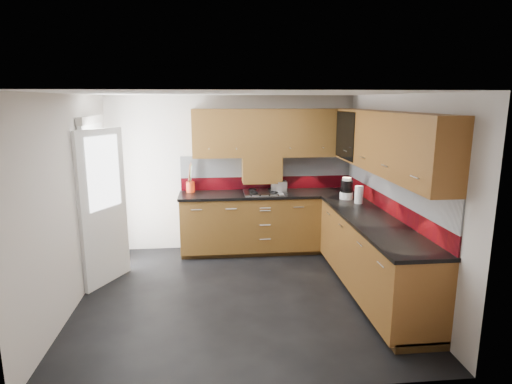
{
  "coord_description": "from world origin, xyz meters",
  "views": [
    {
      "loc": [
        -0.3,
        -4.83,
        2.33
      ],
      "look_at": [
        0.26,
        0.65,
        1.14
      ],
      "focal_mm": 30.0,
      "sensor_mm": 36.0,
      "label": 1
    }
  ],
  "objects": [
    {
      "name": "orange_cloth",
      "position": [
        1.64,
        1.08,
        0.95
      ],
      "size": [
        0.15,
        0.13,
        0.01
      ],
      "primitive_type": "cube",
      "rotation": [
        0.0,
        0.0,
        0.11
      ],
      "color": "#DA5518",
      "rests_on": "countertop"
    },
    {
      "name": "food_processor",
      "position": [
        1.59,
        0.97,
        1.08
      ],
      "size": [
        0.19,
        0.19,
        0.31
      ],
      "color": "white",
      "rests_on": "countertop"
    },
    {
      "name": "room",
      "position": [
        0.0,
        0.0,
        1.5
      ],
      "size": [
        4.0,
        3.8,
        2.64
      ],
      "color": "black"
    },
    {
      "name": "paper_towel",
      "position": [
        1.68,
        0.71,
        1.06
      ],
      "size": [
        0.15,
        0.15,
        0.24
      ],
      "primitive_type": "cylinder",
      "rotation": [
        0.0,
        0.0,
        -0.32
      ],
      "color": "white",
      "rests_on": "countertop"
    },
    {
      "name": "glass_cabinet",
      "position": [
        1.71,
        1.07,
        1.87
      ],
      "size": [
        0.32,
        0.8,
        0.66
      ],
      "color": "black",
      "rests_on": "room"
    },
    {
      "name": "gas_hob",
      "position": [
        0.45,
        1.47,
        0.95
      ],
      "size": [
        0.58,
        0.51,
        0.04
      ],
      "color": "silver",
      "rests_on": "countertop"
    },
    {
      "name": "utensil_pot",
      "position": [
        -0.65,
        1.67,
        1.04
      ],
      "size": [
        0.13,
        0.13,
        0.46
      ],
      "color": "red",
      "rests_on": "countertop"
    },
    {
      "name": "upper_cabinets",
      "position": [
        1.23,
        0.78,
        1.84
      ],
      "size": [
        2.5,
        3.2,
        0.72
      ],
      "color": "#573513",
      "rests_on": "room"
    },
    {
      "name": "countertop",
      "position": [
        1.05,
        0.7,
        0.92
      ],
      "size": [
        2.72,
        3.22,
        0.04
      ],
      "color": "black",
      "rests_on": "base_cabinets"
    },
    {
      "name": "extractor_hood",
      "position": [
        0.45,
        1.64,
        1.28
      ],
      "size": [
        0.6,
        0.33,
        0.4
      ],
      "primitive_type": "cube",
      "color": "#573513",
      "rests_on": "room"
    },
    {
      "name": "back_door",
      "position": [
        -1.78,
        0.75,
        1.03
      ],
      "size": [
        0.42,
        1.19,
        2.04
      ],
      "color": "white",
      "rests_on": "room"
    },
    {
      "name": "backsplash",
      "position": [
        1.28,
        0.93,
        1.21
      ],
      "size": [
        2.7,
        3.2,
        0.54
      ],
      "color": "maroon",
      "rests_on": "countertop"
    },
    {
      "name": "toaster",
      "position": [
        0.7,
        1.54,
        1.02
      ],
      "size": [
        0.25,
        0.16,
        0.18
      ],
      "color": "silver",
      "rests_on": "countertop"
    },
    {
      "name": "base_cabinets",
      "position": [
        1.07,
        0.72,
        0.44
      ],
      "size": [
        2.7,
        3.2,
        0.95
      ],
      "color": "#573513",
      "rests_on": "room"
    }
  ]
}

